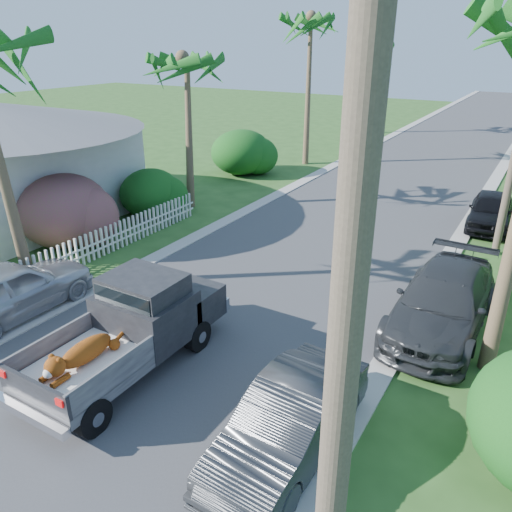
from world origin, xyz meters
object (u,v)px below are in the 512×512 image
Objects in this scene: pickup_truck at (138,323)px; utility_pole_a at (342,373)px; parked_car_rn at (289,423)px; parked_car_rf at (491,211)px; palm_l_c at (311,18)px; palm_l_d at (373,45)px; parked_car_rm at (443,303)px; parked_car_ln at (10,290)px; palm_l_b at (185,59)px.

pickup_truck is 8.24m from utility_pole_a.
parked_car_rn reaches higher than parked_car_rf.
pickup_truck is at bearing 147.26° from utility_pole_a.
parked_car_rn is 0.45× the size of palm_l_c.
parked_car_rf is 0.43× the size of palm_l_c.
utility_pole_a is at bearing -64.20° from palm_l_c.
parked_car_rm is at bearing -66.93° from palm_l_d.
pickup_truck reaches higher than parked_car_ln.
palm_l_b is at bearing -94.57° from palm_l_c.
utility_pole_a is (6.24, -4.01, 3.59)m from pickup_truck.
parked_car_rn is 5.93m from parked_car_rm.
pickup_truck is 0.69× the size of palm_l_b.
palm_l_c is at bearing 85.43° from palm_l_b.
palm_l_d reaches higher than pickup_truck.
parked_car_rf is 18.26m from utility_pole_a.
parked_car_ln is 0.58× the size of palm_l_d.
pickup_truck reaches higher than parked_car_rn.
palm_l_d is at bearing 92.39° from palm_l_c.
palm_l_c is (-5.36, 19.99, 6.90)m from pickup_truck.
parked_car_rn is 15.94m from palm_l_b.
parked_car_rn is at bearing 121.72° from utility_pole_a.
utility_pole_a reaches higher than parked_car_rm.
parked_car_rn is at bearing -65.19° from palm_l_c.
palm_l_d is at bearing 108.58° from utility_pole_a.
parked_car_rf is at bearing -57.68° from palm_l_d.
parked_car_rn is at bearing -102.84° from parked_car_rm.
parked_car_rf is 22.27m from palm_l_d.
palm_l_d is (-11.50, 27.00, 5.69)m from parked_car_rm.
parked_car_rn is 0.53× the size of palm_l_d.
parked_car_rn is 0.46× the size of utility_pole_a.
parked_car_rm reaches higher than parked_car_rn.
palm_l_c is 12.10m from palm_l_d.
palm_l_c is at bearing -87.61° from palm_l_d.
parked_car_rm is at bearing -22.96° from palm_l_b.
parked_car_rf is 13.56m from palm_l_b.
parked_car_ln is 11.67m from palm_l_b.
palm_l_c is (-11.00, 6.18, 7.24)m from parked_car_rf.
parked_car_rm is 0.70× the size of palm_l_b.
pickup_truck is at bearing -79.62° from palm_l_d.
palm_l_b reaches higher than parked_car_rn.
parked_car_rf is at bearing 17.95° from palm_l_b.
pickup_truck is 21.82m from palm_l_c.
palm_l_c reaches higher than palm_l_d.
utility_pole_a is (11.60, -24.00, -3.31)m from palm_l_c.
palm_l_c is at bearing -86.87° from parked_car_ln.
utility_pole_a is (0.60, -9.00, 3.85)m from parked_car_rm.
palm_l_b is at bearing 157.85° from parked_car_rm.
palm_l_c reaches higher than utility_pole_a.
utility_pole_a is (10.60, -3.81, 3.83)m from parked_car_ln.
parked_car_rf is at bearing 90.82° from parked_car_rm.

